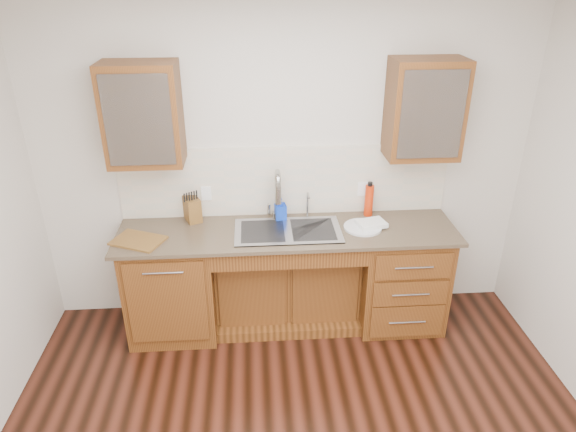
{
  "coord_description": "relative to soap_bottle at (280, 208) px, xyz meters",
  "views": [
    {
      "loc": [
        -0.26,
        -2.17,
        2.81
      ],
      "look_at": [
        0.0,
        1.4,
        1.05
      ],
      "focal_mm": 32.0,
      "sensor_mm": 36.0,
      "label": 1
    }
  ],
  "objects": [
    {
      "name": "base_cabinet_left",
      "position": [
        -0.9,
        -0.19,
        -0.57
      ],
      "size": [
        0.7,
        0.62,
        0.88
      ],
      "primitive_type": "cube",
      "color": "#593014",
      "rests_on": "ground"
    },
    {
      "name": "dish_towel",
      "position": [
        0.72,
        -0.2,
        -0.07
      ],
      "size": [
        0.26,
        0.21,
        0.04
      ],
      "primitive_type": "cube",
      "rotation": [
        0.0,
        0.0,
        0.26
      ],
      "color": "silver",
      "rests_on": "plate"
    },
    {
      "name": "faucet",
      "position": [
        -0.02,
        0.01,
        0.1
      ],
      "size": [
        0.04,
        0.04,
        0.4
      ],
      "primitive_type": "cylinder",
      "color": "#999993",
      "rests_on": "countertop"
    },
    {
      "name": "cup_right_b",
      "position": [
        1.17,
        -0.05,
        0.76
      ],
      "size": [
        0.12,
        0.12,
        0.09
      ],
      "primitive_type": "imported",
      "rotation": [
        0.0,
        0.0,
        0.21
      ],
      "color": "white",
      "rests_on": "upper_cabinet_right"
    },
    {
      "name": "base_cabinet_center",
      "position": [
        0.05,
        -0.1,
        -0.66
      ],
      "size": [
        1.2,
        0.44,
        0.7
      ],
      "primitive_type": "cube",
      "color": "#593014",
      "rests_on": "ground"
    },
    {
      "name": "upper_cabinet_left",
      "position": [
        -1.0,
        -0.05,
        0.82
      ],
      "size": [
        0.55,
        0.34,
        0.75
      ],
      "primitive_type": "cube",
      "color": "#593014",
      "rests_on": "wall_back"
    },
    {
      "name": "plate",
      "position": [
        0.65,
        -0.21,
        -0.09
      ],
      "size": [
        0.39,
        0.39,
        0.02
      ],
      "primitive_type": "cylinder",
      "rotation": [
        0.0,
        0.0,
        0.34
      ],
      "color": "silver",
      "rests_on": "countertop"
    },
    {
      "name": "upper_cabinet_right",
      "position": [
        1.1,
        -0.05,
        0.82
      ],
      "size": [
        0.55,
        0.34,
        0.75
      ],
      "primitive_type": "cube",
      "color": "#593014",
      "rests_on": "wall_back"
    },
    {
      "name": "cup_right_a",
      "position": [
        0.97,
        -0.05,
        0.76
      ],
      "size": [
        0.15,
        0.15,
        0.09
      ],
      "primitive_type": "imported",
      "rotation": [
        0.0,
        0.0,
        0.4
      ],
      "color": "white",
      "rests_on": "upper_cabinet_right"
    },
    {
      "name": "countertop",
      "position": [
        0.05,
        -0.2,
        -0.11
      ],
      "size": [
        2.7,
        0.65,
        0.03
      ],
      "primitive_type": "cube",
      "color": "#84705B",
      "rests_on": "base_cabinet_left"
    },
    {
      "name": "filter_tap",
      "position": [
        0.23,
        0.02,
        0.02
      ],
      "size": [
        0.02,
        0.02,
        0.24
      ],
      "primitive_type": "cylinder",
      "color": "#999993",
      "rests_on": "countertop"
    },
    {
      "name": "base_cabinet_right",
      "position": [
        1.0,
        -0.19,
        -0.57
      ],
      "size": [
        0.7,
        0.62,
        0.88
      ],
      "primitive_type": "cube",
      "color": "#593014",
      "rests_on": "ground"
    },
    {
      "name": "wall_back",
      "position": [
        0.05,
        0.17,
        0.34
      ],
      "size": [
        4.0,
        0.1,
        2.7
      ],
      "primitive_type": "cube",
      "color": "beige",
      "rests_on": "ground"
    },
    {
      "name": "water_bottle",
      "position": [
        0.74,
        0.03,
        0.03
      ],
      "size": [
        0.09,
        0.09,
        0.27
      ],
      "primitive_type": "cylinder",
      "rotation": [
        0.0,
        0.0,
        0.32
      ],
      "color": "red",
      "rests_on": "countertop"
    },
    {
      "name": "outlet_left",
      "position": [
        -0.6,
        0.1,
        0.11
      ],
      "size": [
        0.08,
        0.01,
        0.12
      ],
      "primitive_type": "cube",
      "color": "white",
      "rests_on": "backsplash"
    },
    {
      "name": "cup_left_a",
      "position": [
        -1.1,
        -0.05,
        0.76
      ],
      "size": [
        0.14,
        0.14,
        0.09
      ],
      "primitive_type": "imported",
      "rotation": [
        0.0,
        0.0,
        -0.21
      ],
      "color": "white",
      "rests_on": "upper_cabinet_left"
    },
    {
      "name": "soap_bottle",
      "position": [
        0.0,
        0.0,
        0.0
      ],
      "size": [
        0.1,
        0.1,
        0.2
      ],
      "primitive_type": "imported",
      "rotation": [
        0.0,
        0.0,
        0.14
      ],
      "color": "#0F38C3",
      "rests_on": "countertop"
    },
    {
      "name": "backsplash",
      "position": [
        0.05,
        0.11,
        0.2
      ],
      "size": [
        2.7,
        0.02,
        0.59
      ],
      "primitive_type": "cube",
      "color": "beige",
      "rests_on": "wall_back"
    },
    {
      "name": "cup_left_b",
      "position": [
        -0.93,
        -0.05,
        0.76
      ],
      "size": [
        0.12,
        0.12,
        0.08
      ],
      "primitive_type": "imported",
      "rotation": [
        0.0,
        0.0,
        0.37
      ],
      "color": "silver",
      "rests_on": "upper_cabinet_left"
    },
    {
      "name": "outlet_right",
      "position": [
        0.7,
        0.1,
        0.11
      ],
      "size": [
        0.08,
        0.01,
        0.12
      ],
      "primitive_type": "cube",
      "color": "white",
      "rests_on": "backsplash"
    },
    {
      "name": "cutting_board",
      "position": [
        -1.11,
        -0.3,
        -0.09
      ],
      "size": [
        0.45,
        0.39,
        0.02
      ],
      "primitive_type": "cube",
      "rotation": [
        0.0,
        0.0,
        -0.42
      ],
      "color": "#98552D",
      "rests_on": "countertop"
    },
    {
      "name": "sink",
      "position": [
        0.05,
        -0.22,
        -0.18
      ],
      "size": [
        0.84,
        0.46,
        0.19
      ],
      "primitive_type": "cube",
      "color": "#9E9EA5",
      "rests_on": "countertop"
    },
    {
      "name": "knife_block",
      "position": [
        -0.72,
        0.04,
        -0.0
      ],
      "size": [
        0.17,
        0.21,
        0.2
      ],
      "primitive_type": "cube",
      "rotation": [
        0.0,
        0.0,
        0.39
      ],
      "color": "#9C5421",
      "rests_on": "countertop"
    }
  ]
}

